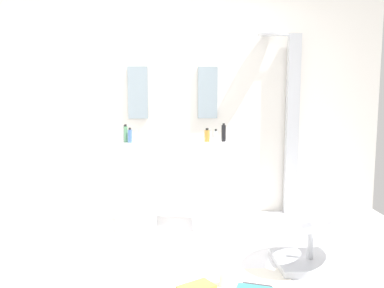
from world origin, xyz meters
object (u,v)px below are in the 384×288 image
at_px(soap_bottle_amber, 207,136).
at_px(soap_bottle_green, 126,134).
at_px(lounge_chair, 311,224).
at_px(coffee_mug, 225,278).
at_px(soap_bottle_clear, 216,136).
at_px(soap_bottle_blue, 130,136).
at_px(pedestal_sink_right, 212,182).
at_px(soap_bottle_black, 224,133).
at_px(soap_bottle_grey, 125,134).
at_px(pedestal_sink_left, 137,183).
at_px(magazine_ochre, 196,288).
at_px(shower_column, 291,121).

relative_size(soap_bottle_amber, soap_bottle_green, 0.76).
height_order(lounge_chair, coffee_mug, lounge_chair).
bearing_deg(soap_bottle_clear, lounge_chair, -54.09).
height_order(coffee_mug, soap_bottle_blue, soap_bottle_blue).
height_order(pedestal_sink_right, soap_bottle_black, soap_bottle_black).
bearing_deg(soap_bottle_blue, soap_bottle_amber, 2.72).
relative_size(lounge_chair, soap_bottle_green, 6.12).
bearing_deg(soap_bottle_grey, soap_bottle_clear, -4.54).
height_order(lounge_chair, soap_bottle_black, soap_bottle_black).
relative_size(pedestal_sink_right, soap_bottle_clear, 7.54).
bearing_deg(soap_bottle_grey, pedestal_sink_left, 35.73).
relative_size(pedestal_sink_left, soap_bottle_black, 5.44).
height_order(coffee_mug, soap_bottle_green, soap_bottle_green).
bearing_deg(soap_bottle_grey, magazine_ochre, -65.75).
relative_size(soap_bottle_grey, soap_bottle_amber, 1.28).
xyz_separation_m(soap_bottle_blue, soap_bottle_amber, (0.77, 0.04, -0.01)).
relative_size(soap_bottle_grey, soap_bottle_green, 0.97).
xyz_separation_m(pedestal_sink_left, shower_column, (1.74, 0.41, 0.61)).
bearing_deg(soap_bottle_clear, pedestal_sink_right, 99.14).
distance_m(pedestal_sink_left, soap_bottle_black, 1.04).
bearing_deg(soap_bottle_amber, soap_bottle_grey, 179.25).
xyz_separation_m(soap_bottle_black, soap_bottle_green, (-0.99, -0.01, -0.00)).
distance_m(pedestal_sink_left, soap_bottle_grey, 0.54).
xyz_separation_m(magazine_ochre, soap_bottle_green, (-0.61, 1.36, 0.97)).
height_order(pedestal_sink_right, lounge_chair, pedestal_sink_right).
height_order(pedestal_sink_left, shower_column, shower_column).
xyz_separation_m(pedestal_sink_right, soap_bottle_clear, (0.02, -0.15, 0.50)).
xyz_separation_m(pedestal_sink_right, soap_bottle_green, (-0.88, -0.08, 0.52)).
bearing_deg(soap_bottle_green, soap_bottle_black, 0.36).
distance_m(magazine_ochre, soap_bottle_clear, 1.64).
relative_size(pedestal_sink_left, soap_bottle_blue, 6.76).
distance_m(soap_bottle_grey, soap_bottle_green, 0.02).
bearing_deg(soap_bottle_green, soap_bottle_amber, 0.05).
xyz_separation_m(coffee_mug, soap_bottle_green, (-0.82, 1.31, 0.93)).
bearing_deg(soap_bottle_grey, pedestal_sink_right, 4.73).
distance_m(coffee_mug, soap_bottle_blue, 1.75).
relative_size(magazine_ochre, soap_bottle_clear, 1.91).
relative_size(pedestal_sink_right, soap_bottle_grey, 5.77).
distance_m(magazine_ochre, soap_bottle_blue, 1.73).
distance_m(soap_bottle_black, soap_bottle_amber, 0.17).
distance_m(magazine_ochre, soap_bottle_amber, 1.67).
xyz_separation_m(magazine_ochre, soap_bottle_black, (0.38, 1.37, 0.97)).
height_order(soap_bottle_grey, soap_bottle_green, soap_bottle_green).
bearing_deg(magazine_ochre, pedestal_sink_left, 78.82).
bearing_deg(soap_bottle_blue, coffee_mug, -58.58).
distance_m(shower_column, magazine_ochre, 2.46).
bearing_deg(coffee_mug, lounge_chair, 23.48).
xyz_separation_m(shower_column, soap_bottle_green, (-1.83, -0.49, -0.09)).
distance_m(soap_bottle_blue, soap_bottle_grey, 0.07).
distance_m(soap_bottle_blue, soap_bottle_green, 0.06).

